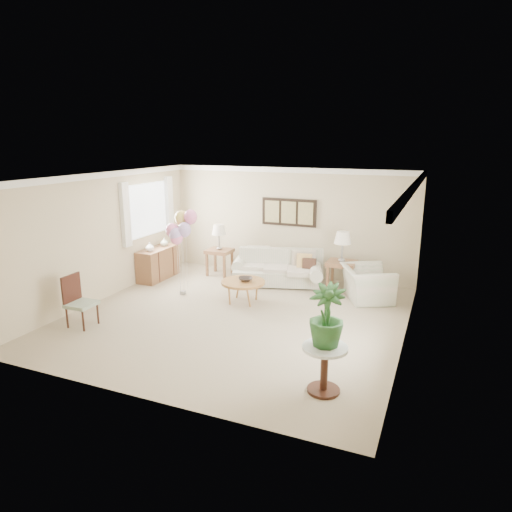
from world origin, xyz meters
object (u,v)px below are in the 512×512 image
(accent_chair, at_px, (78,300))
(balloon_cluster, at_px, (180,228))
(coffee_table, at_px, (243,283))
(armchair, at_px, (367,284))
(sofa, at_px, (278,271))

(accent_chair, distance_m, balloon_cluster, 2.49)
(coffee_table, bearing_deg, accent_chair, -134.84)
(accent_chair, bearing_deg, coffee_table, 45.16)
(coffee_table, relative_size, accent_chair, 0.96)
(balloon_cluster, bearing_deg, accent_chair, -110.81)
(armchair, height_order, balloon_cluster, balloon_cluster)
(sofa, distance_m, armchair, 2.09)
(coffee_table, bearing_deg, balloon_cluster, -177.01)
(armchair, xyz_separation_m, accent_chair, (-4.49, -3.36, 0.14))
(sofa, relative_size, armchair, 2.21)
(armchair, bearing_deg, balloon_cluster, 81.82)
(sofa, distance_m, coffee_table, 1.47)
(accent_chair, height_order, balloon_cluster, balloon_cluster)
(balloon_cluster, bearing_deg, armchair, 18.34)
(armchair, relative_size, accent_chair, 1.14)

